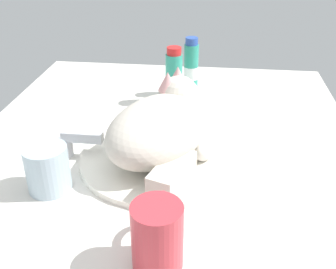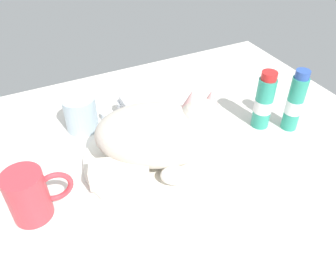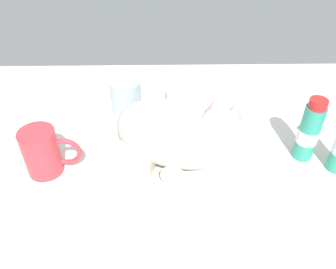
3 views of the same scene
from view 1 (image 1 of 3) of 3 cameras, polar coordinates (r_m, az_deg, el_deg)
name	(u,v)px [view 1 (image 1 of 3)]	position (r cm, az deg, el deg)	size (l,w,h in cm)	color
ground_plane	(159,167)	(79.74, -1.29, -4.65)	(110.00, 82.50, 3.00)	silver
sink_basin	(159,158)	(78.60, -1.31, -3.39)	(30.60, 30.60, 1.17)	white
faucet	(70,145)	(81.77, -13.79, -1.46)	(12.21, 9.88, 5.49)	silver
cat	(162,127)	(75.91, -0.79, 1.14)	(30.00, 25.51, 14.34)	beige
coffee_mug	(158,235)	(55.46, -1.48, -14.01)	(11.52, 7.03, 9.93)	#C63842
rinse_cup	(48,169)	(72.26, -16.71, -4.65)	(7.49, 7.49, 8.29)	silver
toothpaste_bottle	(172,77)	(100.53, 0.59, 8.11)	(4.24, 4.24, 14.36)	teal
mouthwash_bottle	(191,69)	(105.37, 3.27, 9.32)	(3.79, 3.79, 15.24)	teal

